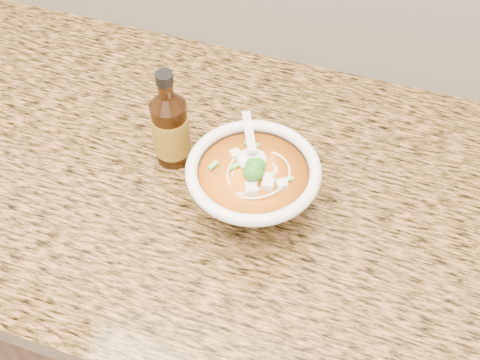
% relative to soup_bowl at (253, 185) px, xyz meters
% --- Properties ---
extents(cabinet, '(4.00, 0.65, 0.86)m').
position_rel_soup_bowl_xyz_m(cabinet, '(-0.16, 0.04, -0.52)').
color(cabinet, '#341D0F').
rests_on(cabinet, ground).
extents(counter_slab, '(4.00, 0.68, 0.04)m').
position_rel_soup_bowl_xyz_m(counter_slab, '(-0.16, 0.04, -0.07)').
color(counter_slab, '#9A6238').
rests_on(counter_slab, cabinet).
extents(soup_bowl, '(0.19, 0.21, 0.11)m').
position_rel_soup_bowl_xyz_m(soup_bowl, '(0.00, 0.00, 0.00)').
color(soup_bowl, silver).
rests_on(soup_bowl, counter_slab).
extents(hot_sauce_bottle, '(0.07, 0.07, 0.17)m').
position_rel_soup_bowl_xyz_m(hot_sauce_bottle, '(-0.15, 0.05, 0.02)').
color(hot_sauce_bottle, '#3C1C08').
rests_on(hot_sauce_bottle, counter_slab).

